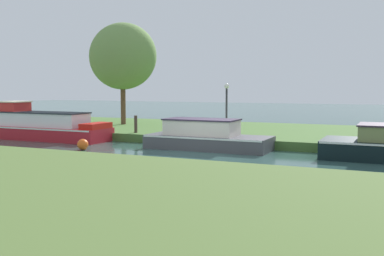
{
  "coord_description": "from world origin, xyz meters",
  "views": [
    {
      "loc": [
        7.55,
        -17.39,
        2.71
      ],
      "look_at": [
        -0.88,
        1.2,
        0.9
      ],
      "focal_mm": 43.26,
      "sensor_mm": 36.0,
      "label": 1
    }
  ],
  "objects_px": {
    "mooring_post_far": "(136,124)",
    "red_narrowboat": "(40,127)",
    "slate_barge": "(206,137)",
    "lamp_post": "(227,102)",
    "channel_buoy": "(83,144)",
    "mooring_post_near": "(68,123)",
    "willow_tree_left": "(123,56)"
  },
  "relations": [
    {
      "from": "slate_barge",
      "to": "red_narrowboat",
      "type": "height_order",
      "value": "red_narrowboat"
    },
    {
      "from": "slate_barge",
      "to": "willow_tree_left",
      "type": "xyz_separation_m",
      "value": [
        -8.04,
        5.83,
        4.06
      ]
    },
    {
      "from": "slate_barge",
      "to": "mooring_post_near",
      "type": "distance_m",
      "value": 8.92
    },
    {
      "from": "slate_barge",
      "to": "lamp_post",
      "type": "xyz_separation_m",
      "value": [
        -0.15,
        2.94,
        1.46
      ]
    },
    {
      "from": "willow_tree_left",
      "to": "lamp_post",
      "type": "bearing_deg",
      "value": -20.06
    },
    {
      "from": "red_narrowboat",
      "to": "channel_buoy",
      "type": "relative_size",
      "value": 17.1
    },
    {
      "from": "red_narrowboat",
      "to": "slate_barge",
      "type": "bearing_deg",
      "value": 0.0
    },
    {
      "from": "slate_barge",
      "to": "willow_tree_left",
      "type": "relative_size",
      "value": 0.88
    },
    {
      "from": "slate_barge",
      "to": "mooring_post_far",
      "type": "xyz_separation_m",
      "value": [
        -4.51,
        1.51,
        0.31
      ]
    },
    {
      "from": "willow_tree_left",
      "to": "lamp_post",
      "type": "distance_m",
      "value": 8.8
    },
    {
      "from": "slate_barge",
      "to": "willow_tree_left",
      "type": "distance_m",
      "value": 10.73
    },
    {
      "from": "slate_barge",
      "to": "red_narrowboat",
      "type": "relative_size",
      "value": 0.67
    },
    {
      "from": "mooring_post_far",
      "to": "red_narrowboat",
      "type": "bearing_deg",
      "value": -162.98
    },
    {
      "from": "slate_barge",
      "to": "mooring_post_far",
      "type": "relative_size",
      "value": 6.26
    },
    {
      "from": "slate_barge",
      "to": "red_narrowboat",
      "type": "bearing_deg",
      "value": 180.0
    },
    {
      "from": "willow_tree_left",
      "to": "mooring_post_far",
      "type": "height_order",
      "value": "willow_tree_left"
    },
    {
      "from": "lamp_post",
      "to": "channel_buoy",
      "type": "bearing_deg",
      "value": -130.1
    },
    {
      "from": "channel_buoy",
      "to": "mooring_post_near",
      "type": "bearing_deg",
      "value": 135.29
    },
    {
      "from": "mooring_post_near",
      "to": "channel_buoy",
      "type": "height_order",
      "value": "mooring_post_near"
    },
    {
      "from": "slate_barge",
      "to": "red_narrowboat",
      "type": "distance_m",
      "value": 9.43
    },
    {
      "from": "red_narrowboat",
      "to": "mooring_post_far",
      "type": "bearing_deg",
      "value": 17.02
    },
    {
      "from": "lamp_post",
      "to": "mooring_post_near",
      "type": "xyz_separation_m",
      "value": [
        -8.64,
        -1.44,
        -1.22
      ]
    },
    {
      "from": "willow_tree_left",
      "to": "mooring_post_near",
      "type": "xyz_separation_m",
      "value": [
        -0.75,
        -4.32,
        -3.83
      ]
    },
    {
      "from": "slate_barge",
      "to": "mooring_post_far",
      "type": "distance_m",
      "value": 4.76
    },
    {
      "from": "willow_tree_left",
      "to": "lamp_post",
      "type": "relative_size",
      "value": 2.52
    },
    {
      "from": "mooring_post_near",
      "to": "willow_tree_left",
      "type": "bearing_deg",
      "value": 80.14
    },
    {
      "from": "slate_barge",
      "to": "channel_buoy",
      "type": "height_order",
      "value": "slate_barge"
    },
    {
      "from": "channel_buoy",
      "to": "slate_barge",
      "type": "bearing_deg",
      "value": 27.9
    },
    {
      "from": "slate_barge",
      "to": "lamp_post",
      "type": "relative_size",
      "value": 2.21
    },
    {
      "from": "red_narrowboat",
      "to": "lamp_post",
      "type": "xyz_separation_m",
      "value": [
        9.28,
        2.94,
        1.36
      ]
    },
    {
      "from": "red_narrowboat",
      "to": "mooring_post_near",
      "type": "xyz_separation_m",
      "value": [
        0.64,
        1.51,
        0.13
      ]
    },
    {
      "from": "lamp_post",
      "to": "channel_buoy",
      "type": "xyz_separation_m",
      "value": [
        -4.59,
        -5.45,
        -1.76
      ]
    }
  ]
}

